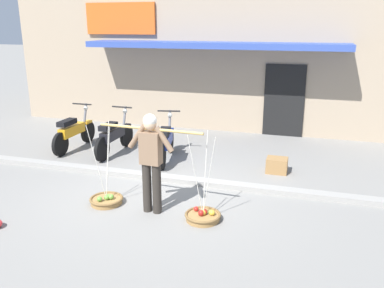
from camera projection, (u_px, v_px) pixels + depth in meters
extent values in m
plane|color=gray|center=(158.00, 194.00, 7.52)|extent=(90.00, 90.00, 0.00)
cube|color=gray|center=(170.00, 178.00, 8.14)|extent=(20.00, 0.24, 0.10)
cylinder|color=#2D2823|center=(157.00, 189.00, 6.67)|extent=(0.15, 0.15, 0.86)
cylinder|color=#2D2823|center=(147.00, 187.00, 6.73)|extent=(0.15, 0.15, 0.86)
cube|color=#84664C|center=(151.00, 148.00, 6.50)|extent=(0.35, 0.22, 0.54)
sphere|color=#E0B78E|center=(150.00, 124.00, 6.38)|extent=(0.21, 0.21, 0.21)
sphere|color=silver|center=(150.00, 121.00, 6.37)|extent=(0.22, 0.22, 0.22)
cylinder|color=#84664C|center=(164.00, 139.00, 6.37)|extent=(0.34, 0.11, 0.43)
cylinder|color=#84664C|center=(137.00, 137.00, 6.53)|extent=(0.34, 0.11, 0.43)
cylinder|color=tan|center=(150.00, 129.00, 6.41)|extent=(1.80, 0.15, 0.04)
cylinder|color=#9E7542|center=(203.00, 217.00, 6.51)|extent=(0.55, 0.55, 0.09)
torus|color=brown|center=(203.00, 215.00, 6.50)|extent=(0.59, 0.59, 0.05)
sphere|color=gold|center=(212.00, 213.00, 6.48)|extent=(0.09, 0.09, 0.09)
sphere|color=red|center=(205.00, 212.00, 6.51)|extent=(0.09, 0.09, 0.09)
sphere|color=red|center=(196.00, 209.00, 6.62)|extent=(0.08, 0.08, 0.08)
sphere|color=gold|center=(203.00, 213.00, 6.48)|extent=(0.09, 0.09, 0.09)
sphere|color=#AA1F1A|center=(201.00, 213.00, 6.46)|extent=(0.10, 0.10, 0.10)
sphere|color=#6FAC42|center=(211.00, 212.00, 6.50)|extent=(0.08, 0.08, 0.08)
cylinder|color=silver|center=(205.00, 173.00, 6.42)|extent=(0.01, 0.26, 1.36)
cylinder|color=silver|center=(195.00, 176.00, 6.28)|extent=(0.23, 0.14, 1.36)
cylinder|color=silver|center=(209.00, 178.00, 6.22)|extent=(0.23, 0.14, 1.36)
cylinder|color=#9E7542|center=(107.00, 201.00, 7.11)|extent=(0.55, 0.55, 0.09)
torus|color=brown|center=(106.00, 199.00, 7.09)|extent=(0.59, 0.59, 0.05)
sphere|color=#6AA43E|center=(107.00, 197.00, 7.05)|extent=(0.09, 0.09, 0.09)
sphere|color=#6CA840|center=(111.00, 197.00, 7.07)|extent=(0.10, 0.10, 0.10)
sphere|color=#6CA740|center=(109.00, 196.00, 7.09)|extent=(0.09, 0.09, 0.09)
sphere|color=#639A3A|center=(100.00, 199.00, 6.98)|extent=(0.09, 0.09, 0.09)
cylinder|color=silver|center=(107.00, 160.00, 7.01)|extent=(0.01, 0.26, 1.36)
cylinder|color=silver|center=(96.00, 163.00, 6.87)|extent=(0.23, 0.14, 1.36)
cylinder|color=silver|center=(108.00, 164.00, 6.81)|extent=(0.23, 0.14, 1.36)
cylinder|color=black|center=(88.00, 132.00, 10.73)|extent=(0.08, 0.58, 0.58)
cylinder|color=black|center=(60.00, 144.00, 9.59)|extent=(0.08, 0.58, 0.58)
cube|color=orange|center=(87.00, 122.00, 10.65)|extent=(0.14, 0.28, 0.06)
cube|color=orange|center=(72.00, 130.00, 10.01)|extent=(0.20, 0.90, 0.24)
cube|color=black|center=(67.00, 122.00, 9.77)|extent=(0.22, 0.56, 0.12)
cylinder|color=slate|center=(85.00, 118.00, 10.52)|extent=(0.06, 0.30, 0.76)
cylinder|color=black|center=(82.00, 104.00, 10.34)|extent=(0.54, 0.04, 0.04)
sphere|color=silver|center=(86.00, 108.00, 10.52)|extent=(0.11, 0.11, 0.11)
cylinder|color=black|center=(127.00, 135.00, 10.36)|extent=(0.09, 0.58, 0.58)
cylinder|color=black|center=(102.00, 149.00, 9.23)|extent=(0.09, 0.58, 0.58)
cube|color=black|center=(126.00, 126.00, 10.28)|extent=(0.15, 0.28, 0.06)
cube|color=black|center=(113.00, 134.00, 9.64)|extent=(0.22, 0.90, 0.24)
cube|color=black|center=(108.00, 126.00, 9.41)|extent=(0.23, 0.56, 0.12)
cylinder|color=slate|center=(124.00, 122.00, 10.16)|extent=(0.07, 0.30, 0.76)
cylinder|color=black|center=(122.00, 107.00, 9.97)|extent=(0.54, 0.05, 0.04)
sphere|color=silver|center=(125.00, 111.00, 10.16)|extent=(0.11, 0.11, 0.11)
cylinder|color=black|center=(170.00, 140.00, 9.92)|extent=(0.19, 0.58, 0.58)
cylinder|color=black|center=(162.00, 156.00, 8.74)|extent=(0.19, 0.58, 0.58)
cube|color=navy|center=(170.00, 130.00, 9.84)|extent=(0.19, 0.30, 0.06)
cube|color=navy|center=(166.00, 140.00, 9.17)|extent=(0.38, 0.92, 0.24)
cube|color=black|center=(164.00, 132.00, 8.93)|extent=(0.33, 0.59, 0.12)
cylinder|color=slate|center=(170.00, 126.00, 9.71)|extent=(0.12, 0.30, 0.76)
cylinder|color=black|center=(169.00, 111.00, 9.52)|extent=(0.54, 0.14, 0.04)
sphere|color=silver|center=(170.00, 115.00, 9.72)|extent=(0.11, 0.11, 0.11)
cube|color=tan|center=(234.00, 53.00, 13.69)|extent=(13.00, 5.00, 4.20)
cube|color=#334CA3|center=(213.00, 45.00, 10.82)|extent=(7.15, 1.00, 0.16)
cube|color=#DB5B1E|center=(120.00, 19.00, 11.84)|extent=(2.20, 0.08, 0.90)
cube|color=black|center=(284.00, 101.00, 11.15)|extent=(1.10, 0.06, 2.00)
cube|color=olive|center=(277.00, 165.00, 8.57)|extent=(0.44, 0.36, 0.32)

